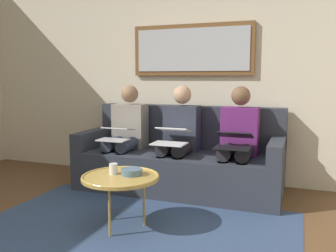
{
  "coord_description": "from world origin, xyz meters",
  "views": [
    {
      "loc": [
        -1.24,
        1.65,
        1.23
      ],
      "look_at": [
        0.0,
        -1.7,
        0.75
      ],
      "focal_mm": 38.8,
      "sensor_mm": 36.0,
      "label": 1
    }
  ],
  "objects": [
    {
      "name": "couch",
      "position": [
        0.0,
        -2.12,
        0.31
      ],
      "size": [
        2.2,
        0.9,
        0.9
      ],
      "color": "#2D333D",
      "rests_on": "ground_plane"
    },
    {
      "name": "framed_mirror",
      "position": [
        0.0,
        -2.51,
        1.55
      ],
      "size": [
        1.45,
        0.05,
        0.59
      ],
      "color": "brown"
    },
    {
      "name": "cup",
      "position": [
        0.2,
        -0.94,
        0.48
      ],
      "size": [
        0.07,
        0.07,
        0.09
      ],
      "primitive_type": "cylinder",
      "color": "silver",
      "rests_on": "coffee_table"
    },
    {
      "name": "area_rug",
      "position": [
        0.0,
        -0.85,
        0.0
      ],
      "size": [
        2.6,
        1.8,
        0.01
      ],
      "primitive_type": "cube",
      "color": "#33476B",
      "rests_on": "ground_plane"
    },
    {
      "name": "bowl",
      "position": [
        0.05,
        -0.97,
        0.46
      ],
      "size": [
        0.17,
        0.17,
        0.05
      ],
      "primitive_type": "cylinder",
      "color": "slate",
      "rests_on": "coffee_table"
    },
    {
      "name": "person_left",
      "position": [
        -0.64,
        -2.05,
        0.61
      ],
      "size": [
        0.38,
        0.58,
        1.14
      ],
      "color": "#66236B",
      "rests_on": "couch"
    },
    {
      "name": "wall_rear",
      "position": [
        0.0,
        -2.6,
        1.3
      ],
      "size": [
        6.0,
        0.12,
        2.6
      ],
      "primitive_type": "cube",
      "color": "beige",
      "rests_on": "ground_plane"
    },
    {
      "name": "person_right",
      "position": [
        0.64,
        -2.05,
        0.61
      ],
      "size": [
        0.38,
        0.58,
        1.14
      ],
      "color": "gray",
      "rests_on": "couch"
    },
    {
      "name": "coffee_table",
      "position": [
        0.11,
        -0.9,
        0.42
      ],
      "size": [
        0.63,
        0.63,
        0.44
      ],
      "color": "tan",
      "rests_on": "ground_plane"
    },
    {
      "name": "laptop_white",
      "position": [
        0.0,
        -1.81,
        0.63
      ],
      "size": [
        0.34,
        0.38,
        0.16
      ],
      "color": "white"
    },
    {
      "name": "laptop_black",
      "position": [
        -0.64,
        -1.81,
        0.62
      ],
      "size": [
        0.34,
        0.35,
        0.15
      ],
      "color": "black"
    },
    {
      "name": "person_middle",
      "position": [
        0.0,
        -2.05,
        0.61
      ],
      "size": [
        0.38,
        0.58,
        1.14
      ],
      "color": "#2D3342",
      "rests_on": "couch"
    },
    {
      "name": "laptop_silver",
      "position": [
        0.64,
        -1.8,
        0.63
      ],
      "size": [
        0.32,
        0.32,
        0.14
      ],
      "color": "silver"
    }
  ]
}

